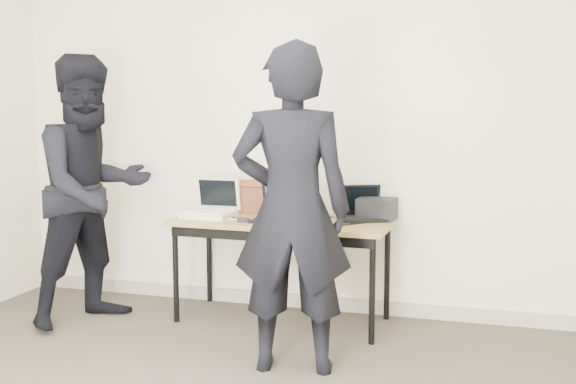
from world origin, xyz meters
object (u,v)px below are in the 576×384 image
at_px(laptop_center, 280,212).
at_px(leather_satchel, 267,197).
at_px(person_typist, 292,210).
at_px(laptop_right, 360,212).
at_px(laptop_beige, 211,209).
at_px(equipment_box, 377,209).
at_px(desk, 281,228).
at_px(person_observer, 92,190).

distance_m(laptop_center, leather_satchel, 0.33).
bearing_deg(person_typist, laptop_center, -80.05).
distance_m(laptop_right, person_typist, 1.01).
xyz_separation_m(laptop_right, leather_satchel, (-0.70, 0.06, 0.07)).
distance_m(laptop_beige, leather_satchel, 0.42).
relative_size(laptop_right, equipment_box, 1.60).
bearing_deg(person_typist, desk, -80.74).
distance_m(laptop_beige, person_typist, 1.15).
relative_size(laptop_beige, person_observer, 0.19).
relative_size(desk, leather_satchel, 4.19).
xyz_separation_m(laptop_center, person_typist, (0.30, -0.76, 0.14)).
relative_size(desk, laptop_right, 3.71).
bearing_deg(laptop_center, person_typist, -64.74).
xyz_separation_m(laptop_center, equipment_box, (0.63, 0.23, 0.02)).
distance_m(laptop_center, laptop_right, 0.56).
xyz_separation_m(leather_satchel, person_typist, (0.48, -1.03, 0.07)).
height_order(leather_satchel, person_typist, person_typist).
xyz_separation_m(leather_satchel, person_observer, (-1.08, -0.57, 0.08)).
bearing_deg(desk, equipment_box, 19.56).
distance_m(laptop_beige, equipment_box, 1.17).
distance_m(leather_satchel, person_typist, 1.14).
height_order(laptop_beige, person_observer, person_observer).
distance_m(desk, person_observer, 1.33).
xyz_separation_m(laptop_beige, leather_satchel, (0.34, 0.23, 0.07)).
bearing_deg(equipment_box, person_observer, -164.09).
height_order(laptop_center, person_observer, person_observer).
distance_m(desk, leather_satchel, 0.34).
relative_size(equipment_box, person_observer, 0.14).
relative_size(laptop_beige, leather_satchel, 0.96).
relative_size(laptop_right, person_typist, 0.22).
bearing_deg(desk, person_typist, -66.83).
distance_m(person_typist, person_observer, 1.62).
distance_m(equipment_box, person_observer, 1.97).
distance_m(laptop_center, person_typist, 0.83).
bearing_deg(leather_satchel, person_typist, -66.72).
height_order(equipment_box, person_observer, person_observer).
xyz_separation_m(desk, person_observer, (-1.26, -0.35, 0.26)).
xyz_separation_m(desk, leather_satchel, (-0.18, 0.23, 0.19)).
bearing_deg(leather_satchel, person_observer, -153.68).
bearing_deg(desk, laptop_center, -81.30).
xyz_separation_m(laptop_center, person_observer, (-1.26, -0.31, 0.15)).
xyz_separation_m(desk, equipment_box, (0.63, 0.19, 0.13)).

